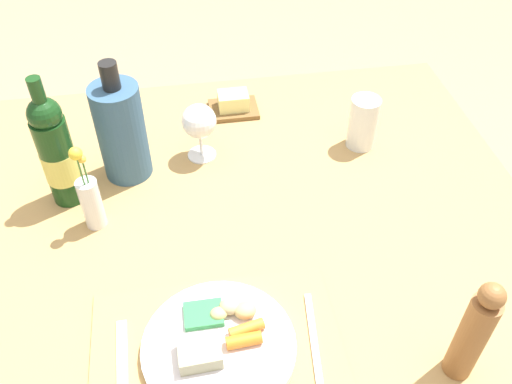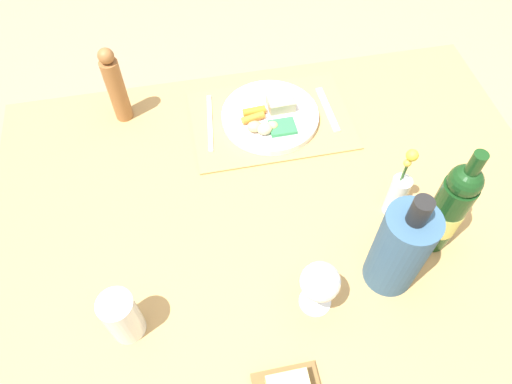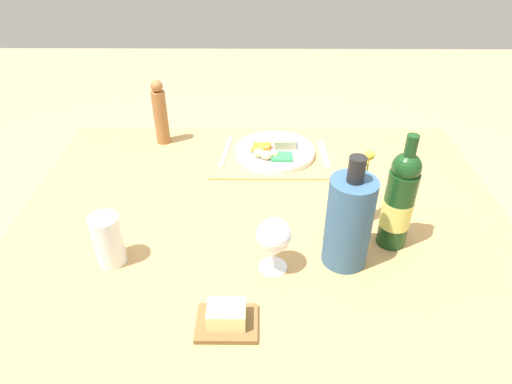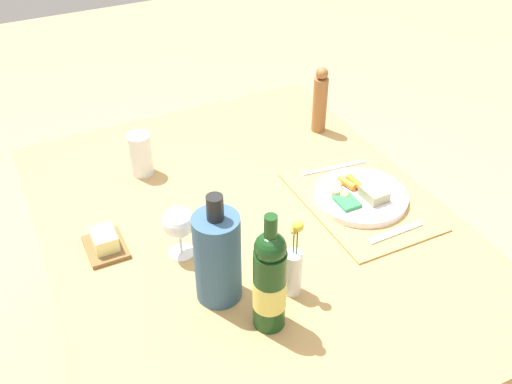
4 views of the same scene
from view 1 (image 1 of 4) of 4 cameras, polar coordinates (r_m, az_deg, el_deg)
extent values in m
plane|color=tan|center=(1.84, -2.47, -19.01)|extent=(8.00, 8.00, 0.00)
cube|color=tan|center=(1.23, -3.48, -3.28)|extent=(1.38, 1.08, 0.05)
cylinder|color=#371A12|center=(1.91, -23.40, -2.90)|extent=(0.05, 0.05, 0.71)
cylinder|color=#371A12|center=(1.95, 13.62, 1.20)|extent=(0.05, 0.05, 0.71)
cube|color=tan|center=(1.01, -4.00, -15.97)|extent=(0.44, 0.30, 0.01)
cylinder|color=white|center=(1.00, -3.85, -15.72)|extent=(0.27, 0.27, 0.02)
cube|color=tan|center=(0.97, -5.85, -16.21)|extent=(0.07, 0.06, 0.03)
cylinder|color=orange|center=(0.98, -1.43, -15.12)|extent=(0.06, 0.03, 0.02)
cylinder|color=orange|center=(0.99, -0.98, -13.95)|extent=(0.07, 0.03, 0.02)
ellipsoid|color=#CBC077|center=(1.01, -3.87, -12.46)|extent=(0.03, 0.03, 0.02)
ellipsoid|color=#C7B584|center=(1.01, -2.64, -11.70)|extent=(0.04, 0.03, 0.03)
ellipsoid|color=tan|center=(1.01, -1.13, -12.16)|extent=(0.04, 0.03, 0.03)
cube|color=#328E4D|center=(1.02, -5.45, -12.48)|extent=(0.07, 0.06, 0.01)
cube|color=silver|center=(1.01, -13.68, -16.91)|extent=(0.02, 0.17, 0.00)
cube|color=silver|center=(1.01, 6.05, -15.35)|extent=(0.04, 0.21, 0.00)
cylinder|color=#946033|center=(0.97, 21.35, -13.92)|extent=(0.05, 0.05, 0.19)
sphere|color=#946033|center=(0.89, 23.25, -9.85)|extent=(0.04, 0.04, 0.04)
cylinder|color=white|center=(1.37, -5.62, 3.87)|extent=(0.07, 0.07, 0.00)
cylinder|color=white|center=(1.34, -5.71, 4.96)|extent=(0.01, 0.01, 0.06)
sphere|color=white|center=(1.30, -5.92, 7.30)|extent=(0.08, 0.08, 0.08)
cylinder|color=#345878|center=(1.28, -13.74, 6.02)|extent=(0.11, 0.11, 0.23)
cylinder|color=black|center=(1.20, -14.92, 11.56)|extent=(0.04, 0.04, 0.06)
cylinder|color=#153D16|center=(1.25, -19.67, 3.03)|extent=(0.07, 0.07, 0.21)
sphere|color=#153D16|center=(1.18, -21.07, 7.53)|extent=(0.07, 0.07, 0.07)
cylinder|color=#153D16|center=(1.16, -21.62, 9.27)|extent=(0.03, 0.03, 0.08)
cylinder|color=#DBD562|center=(1.26, -19.56, 2.67)|extent=(0.07, 0.07, 0.07)
cube|color=brown|center=(1.51, -2.35, 8.56)|extent=(0.13, 0.10, 0.01)
cube|color=#EBE48C|center=(1.49, -2.38, 9.44)|extent=(0.08, 0.06, 0.04)
cylinder|color=silver|center=(1.20, -16.66, -1.16)|extent=(0.04, 0.04, 0.12)
cylinder|color=#3F7233|center=(1.18, -16.66, -0.12)|extent=(0.00, 0.00, 0.18)
sphere|color=yellow|center=(1.12, -17.60, 3.27)|extent=(0.02, 0.02, 0.02)
cylinder|color=#3F7233|center=(1.17, -17.12, 0.02)|extent=(0.00, 0.00, 0.20)
sphere|color=yellow|center=(1.11, -18.19, 3.80)|extent=(0.03, 0.03, 0.03)
cylinder|color=silver|center=(1.38, 11.02, 7.05)|extent=(0.07, 0.07, 0.13)
cylinder|color=silver|center=(1.39, 10.87, 6.17)|extent=(0.07, 0.07, 0.07)
camera|label=2|loc=(1.43, 0.50, 48.01)|focal=33.28mm
camera|label=3|loc=(1.84, -9.26, 40.29)|focal=31.41mm
camera|label=4|loc=(1.77, -60.53, 32.82)|focal=42.11mm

